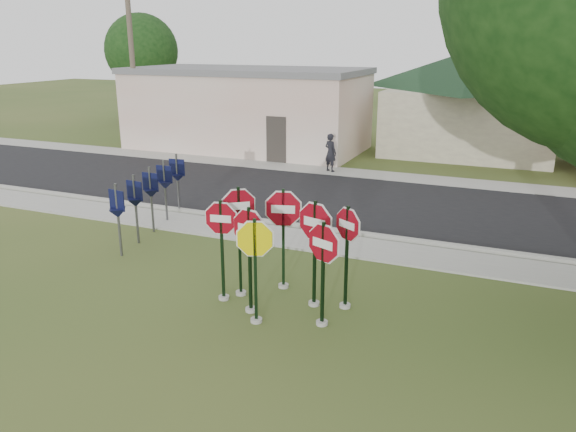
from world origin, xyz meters
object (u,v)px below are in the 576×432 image
at_px(stop_sign_yellow, 255,258).
at_px(stop_sign_left, 222,238).
at_px(utility_pole_near, 132,52).
at_px(pedestrian, 330,152).
at_px(stop_sign_center, 250,245).

xyz_separation_m(stop_sign_yellow, stop_sign_left, (-1.13, 0.68, 0.05)).
height_order(stop_sign_left, utility_pole_near, utility_pole_near).
bearing_deg(pedestrian, stop_sign_left, 122.16).
bearing_deg(stop_sign_left, stop_sign_center, -19.61).
bearing_deg(utility_pole_near, stop_sign_left, -47.44).
xyz_separation_m(stop_sign_left, utility_pole_near, (-12.83, 13.97, 3.50)).
distance_m(stop_sign_yellow, utility_pole_near, 20.55).
height_order(stop_sign_center, utility_pole_near, utility_pole_near).
bearing_deg(stop_sign_yellow, stop_sign_center, 129.27).
bearing_deg(stop_sign_left, pedestrian, 98.28).
height_order(stop_sign_center, stop_sign_left, stop_sign_center).
height_order(stop_sign_yellow, pedestrian, stop_sign_yellow).
xyz_separation_m(utility_pole_near, pedestrian, (10.95, -1.03, -4.08)).
height_order(utility_pole_near, pedestrian, utility_pole_near).
bearing_deg(stop_sign_left, utility_pole_near, 132.56).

